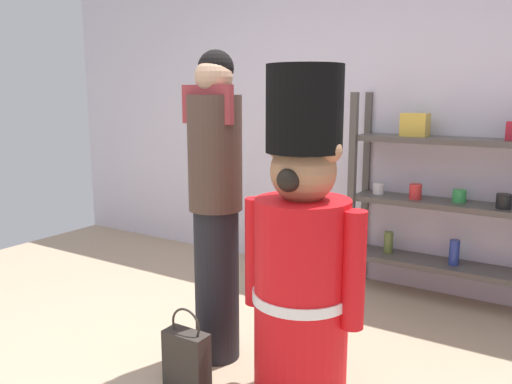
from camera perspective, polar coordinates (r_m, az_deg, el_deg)
name	(u,v)px	position (r m, az deg, el deg)	size (l,w,h in m)	color
back_wall	(365,118)	(4.24, 11.89, 7.96)	(6.40, 0.12, 2.60)	silver
merchandise_shelf	(457,200)	(3.88, 21.24, -0.84)	(1.51, 0.35, 1.50)	#4C4742
teddy_bear_guard	(302,256)	(2.51, 5.07, -7.08)	(0.63, 0.48, 1.62)	red
person_shopper	(216,201)	(2.83, -4.46, -1.03)	(0.31, 0.29, 1.72)	black
shopping_bag	(187,358)	(2.81, -7.64, -17.64)	(0.24, 0.11, 0.43)	#332D28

